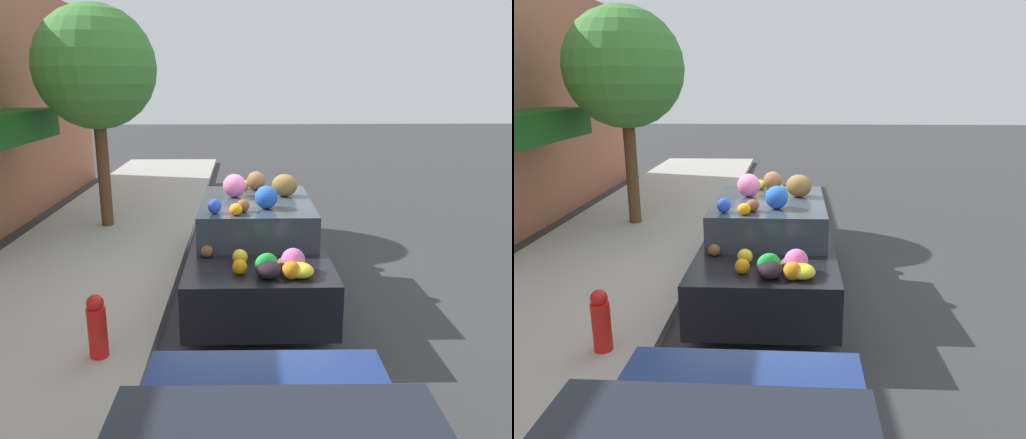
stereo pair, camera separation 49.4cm
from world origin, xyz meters
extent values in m
plane|color=#38383A|center=(0.00, 0.00, 0.00)|extent=(60.00, 60.00, 0.00)
cube|color=#B2ADA3|center=(0.00, 2.70, 0.07)|extent=(24.00, 3.20, 0.14)
cube|color=#195919|center=(2.08, 4.35, 2.18)|extent=(3.44, 0.90, 0.55)
cylinder|color=brown|center=(3.06, 2.85, 1.28)|extent=(0.24, 0.24, 2.27)
sphere|color=#47933D|center=(3.06, 2.85, 3.22)|extent=(2.30, 2.30, 2.30)
cylinder|color=red|center=(-2.04, 1.62, 0.42)|extent=(0.20, 0.20, 0.55)
sphere|color=red|center=(-2.04, 1.62, 0.75)|extent=(0.18, 0.18, 0.18)
cube|color=black|center=(0.00, -0.09, 0.62)|extent=(4.25, 1.70, 0.64)
cube|color=#333D47|center=(-0.17, -0.09, 1.17)|extent=(1.91, 1.49, 0.46)
cylinder|color=black|center=(1.32, 0.68, 0.30)|extent=(0.60, 0.18, 0.60)
cylinder|color=black|center=(1.32, -0.87, 0.30)|extent=(0.60, 0.18, 0.60)
cylinder|color=black|center=(-1.32, 0.68, 0.30)|extent=(0.60, 0.18, 0.60)
cylinder|color=black|center=(-1.32, -0.87, 0.30)|extent=(0.60, 0.18, 0.60)
sphere|color=orange|center=(-1.88, -0.42, 1.03)|extent=(0.27, 0.27, 0.20)
sphere|color=pink|center=(1.09, -0.73, 1.06)|extent=(0.33, 0.33, 0.24)
ellipsoid|color=brown|center=(-0.80, 0.09, 1.47)|extent=(0.25, 0.24, 0.16)
ellipsoid|color=yellow|center=(0.55, 0.08, 1.47)|extent=(0.17, 0.19, 0.14)
sphere|color=pink|center=(0.04, 0.21, 1.56)|extent=(0.39, 0.39, 0.32)
ellipsoid|color=blue|center=(0.98, -0.18, 1.08)|extent=(0.41, 0.37, 0.29)
ellipsoid|color=brown|center=(0.06, -0.50, 1.55)|extent=(0.33, 0.40, 0.32)
ellipsoid|color=brown|center=(-1.62, -0.36, 1.01)|extent=(0.23, 0.23, 0.15)
sphere|color=blue|center=(-0.64, -0.21, 1.54)|extent=(0.38, 0.38, 0.29)
sphere|color=orange|center=(-1.73, 0.13, 1.02)|extent=(0.23, 0.23, 0.17)
ellipsoid|color=#FEA119|center=(-0.96, 0.18, 1.47)|extent=(0.22, 0.21, 0.14)
sphere|color=yellow|center=(-1.42, 0.13, 1.02)|extent=(0.24, 0.24, 0.18)
ellipsoid|color=blue|center=(-0.87, 0.44, 1.49)|extent=(0.24, 0.23, 0.18)
ellipsoid|color=green|center=(-1.75, -0.16, 1.06)|extent=(0.29, 0.33, 0.24)
sphere|color=purple|center=(1.28, -0.54, 1.05)|extent=(0.34, 0.34, 0.24)
ellipsoid|color=yellow|center=(-1.83, -0.51, 1.02)|extent=(0.41, 0.42, 0.16)
ellipsoid|color=purple|center=(1.20, -0.35, 1.00)|extent=(0.18, 0.20, 0.14)
sphere|color=brown|center=(0.52, -0.11, 1.53)|extent=(0.38, 0.38, 0.28)
ellipsoid|color=black|center=(-1.84, -0.18, 1.03)|extent=(0.36, 0.34, 0.18)
sphere|color=pink|center=(-1.67, -0.46, 1.07)|extent=(0.37, 0.37, 0.27)
sphere|color=yellow|center=(1.73, -0.17, 1.08)|extent=(0.40, 0.40, 0.30)
ellipsoid|color=brown|center=(-1.17, 0.52, 1.01)|extent=(0.18, 0.18, 0.15)
camera|label=1|loc=(-6.81, 0.09, 2.95)|focal=35.00mm
camera|label=2|loc=(-6.80, -0.41, 2.95)|focal=35.00mm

